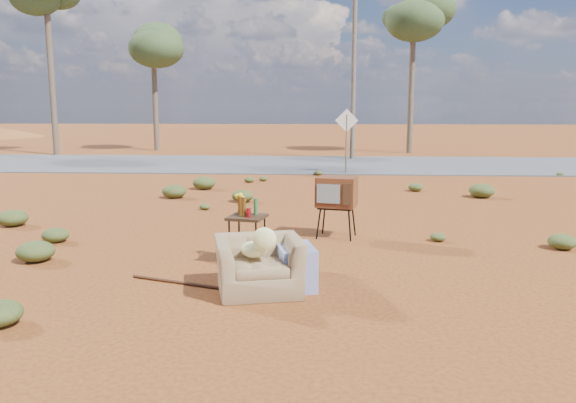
{
  "coord_description": "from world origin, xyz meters",
  "views": [
    {
      "loc": [
        0.66,
        -7.13,
        2.23
      ],
      "look_at": [
        0.15,
        1.36,
        0.8
      ],
      "focal_mm": 35.0,
      "sensor_mm": 36.0,
      "label": 1
    }
  ],
  "objects": [
    {
      "name": "ground",
      "position": [
        0.0,
        0.0,
        0.0
      ],
      "size": [
        140.0,
        140.0,
        0.0
      ],
      "primitive_type": "plane",
      "color": "brown",
      "rests_on": "ground"
    },
    {
      "name": "highway",
      "position": [
        0.0,
        15.0,
        0.02
      ],
      "size": [
        140.0,
        7.0,
        0.04
      ],
      "primitive_type": "cube",
      "color": "#565659",
      "rests_on": "ground"
    },
    {
      "name": "armchair",
      "position": [
        -0.01,
        -0.53,
        0.42
      ],
      "size": [
        1.31,
        1.03,
        0.9
      ],
      "rotation": [
        0.0,
        0.0,
        0.23
      ],
      "color": "olive",
      "rests_on": "ground"
    },
    {
      "name": "tv_unit",
      "position": [
        0.93,
        2.4,
        0.79
      ],
      "size": [
        0.76,
        0.66,
        1.06
      ],
      "rotation": [
        0.0,
        0.0,
        -0.22
      ],
      "color": "black",
      "rests_on": "ground"
    },
    {
      "name": "side_table",
      "position": [
        -0.41,
        0.66,
        0.73
      ],
      "size": [
        0.59,
        0.59,
        1.0
      ],
      "rotation": [
        0.0,
        0.0,
        -0.21
      ],
      "color": "#3A2515",
      "rests_on": "ground"
    },
    {
      "name": "rusty_bar",
      "position": [
        -1.05,
        -0.37,
        0.02
      ],
      "size": [
        1.53,
        0.56,
        0.04
      ],
      "primitive_type": "cylinder",
      "rotation": [
        0.0,
        1.57,
        -0.33
      ],
      "color": "#462512",
      "rests_on": "ground"
    },
    {
      "name": "road_sign",
      "position": [
        1.5,
        12.0,
        1.5
      ],
      "size": [
        0.78,
        0.06,
        2.19
      ],
      "color": "brown",
      "rests_on": "ground"
    },
    {
      "name": "eucalyptus_left",
      "position": [
        -12.0,
        19.0,
        6.92
      ],
      "size": [
        3.2,
        3.2,
        8.1
      ],
      "color": "brown",
      "rests_on": "ground"
    },
    {
      "name": "eucalyptus_near_left",
      "position": [
        -8.0,
        22.0,
        5.45
      ],
      "size": [
        3.2,
        3.2,
        6.6
      ],
      "color": "brown",
      "rests_on": "ground"
    },
    {
      "name": "eucalyptus_center",
      "position": [
        5.0,
        21.0,
        6.43
      ],
      "size": [
        3.2,
        3.2,
        7.6
      ],
      "color": "brown",
      "rests_on": "ground"
    },
    {
      "name": "utility_pole_center",
      "position": [
        2.0,
        17.5,
        4.15
      ],
      "size": [
        1.4,
        0.2,
        8.0
      ],
      "color": "brown",
      "rests_on": "ground"
    },
    {
      "name": "scrub_patch",
      "position": [
        -0.82,
        4.41,
        0.14
      ],
      "size": [
        17.49,
        8.07,
        0.33
      ],
      "color": "#4B5525",
      "rests_on": "ground"
    }
  ]
}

